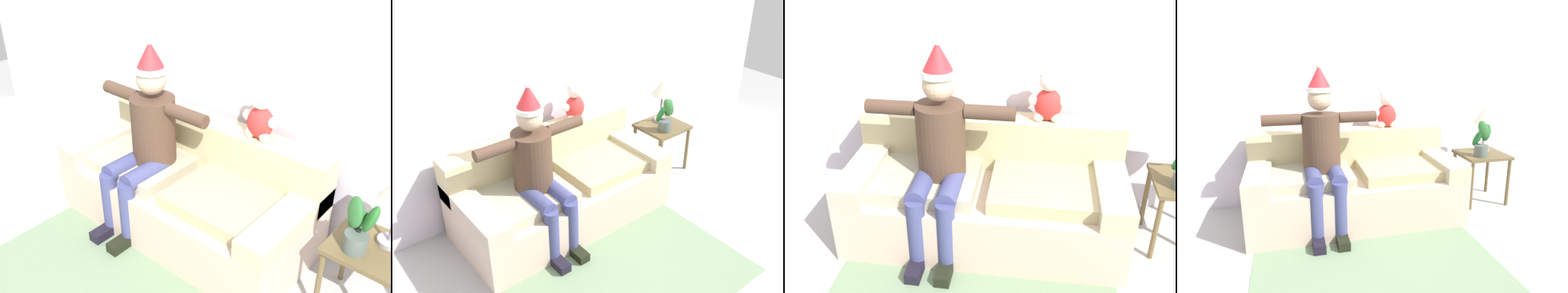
% 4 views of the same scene
% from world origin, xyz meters
% --- Properties ---
extents(ground_plane, '(10.00, 10.00, 0.00)m').
position_xyz_m(ground_plane, '(0.00, 0.00, 0.00)').
color(ground_plane, '#A1A2A0').
extents(back_wall, '(7.00, 0.10, 2.70)m').
position_xyz_m(back_wall, '(0.00, 1.55, 1.35)').
color(back_wall, silver).
rests_on(back_wall, ground_plane).
extents(couch, '(1.98, 0.91, 0.83)m').
position_xyz_m(couch, '(0.00, 1.02, 0.32)').
color(couch, '#C6AA97').
rests_on(couch, ground_plane).
extents(person_seated, '(1.02, 0.77, 1.51)m').
position_xyz_m(person_seated, '(-0.31, 0.85, 0.76)').
color(person_seated, '#4A3326').
rests_on(person_seated, ground_plane).
extents(teddy_bear, '(0.29, 0.17, 0.38)m').
position_xyz_m(teddy_bear, '(0.41, 1.30, 1.00)').
color(teddy_bear, red).
rests_on(teddy_bear, couch).
extents(side_table, '(0.48, 0.45, 0.54)m').
position_xyz_m(side_table, '(1.41, 1.05, 0.45)').
color(side_table, brown).
rests_on(side_table, ground_plane).
extents(table_lamp, '(0.24, 0.24, 0.50)m').
position_xyz_m(table_lamp, '(1.47, 1.14, 0.92)').
color(table_lamp, '#96939C').
rests_on(table_lamp, side_table).
extents(potted_plant, '(0.23, 0.23, 0.40)m').
position_xyz_m(potted_plant, '(1.34, 0.95, 0.70)').
color(potted_plant, '#4F5B54').
rests_on(potted_plant, side_table).
extents(area_rug, '(1.86, 1.24, 0.01)m').
position_xyz_m(area_rug, '(0.00, -0.04, 0.00)').
color(area_rug, gray).
rests_on(area_rug, ground_plane).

